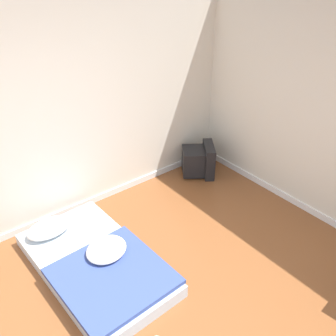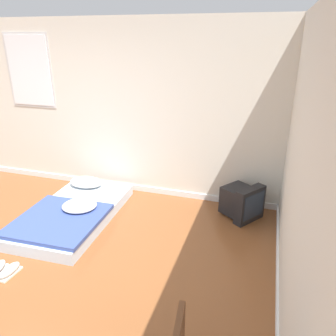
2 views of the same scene
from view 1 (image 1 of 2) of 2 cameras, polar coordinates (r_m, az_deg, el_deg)
The scene contains 3 objects.
wall_back at distance 4.37m, azimuth -21.67°, elevation 5.36°, with size 8.07×0.08×2.60m.
mattress_bed at distance 4.20m, azimuth -11.06°, elevation -13.90°, with size 1.09×1.87×0.29m.
crt_tv at distance 5.61m, azimuth 4.81°, elevation 1.16°, with size 0.62×0.61×0.48m.
Camera 1 is at (-1.02, -1.41, 3.07)m, focal length 40.00 mm.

